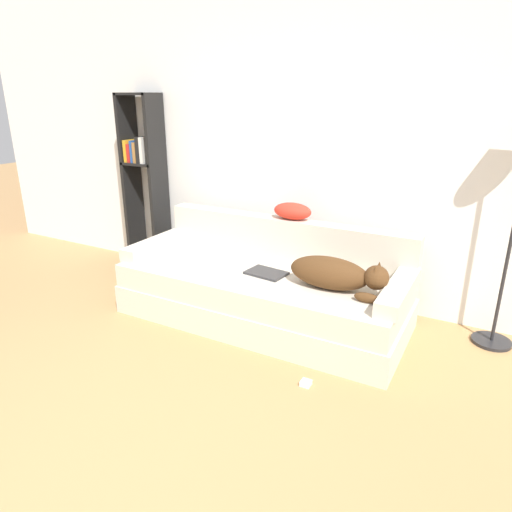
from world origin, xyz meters
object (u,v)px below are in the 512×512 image
couch (262,295)px  power_adapter (306,383)px  laptop (266,273)px  throw_pillow (293,211)px  dog (336,274)px  bookshelf (144,172)px

couch → power_adapter: 0.95m
laptop → throw_pillow: (-0.01, 0.47, 0.38)m
power_adapter → throw_pillow: bearing=119.3°
power_adapter → laptop: bearing=134.5°
dog → power_adapter: dog is taller
throw_pillow → bookshelf: (-1.66, 0.10, 0.17)m
couch → dog: 0.70m
laptop → bookshelf: bearing=168.0°
couch → laptop: size_ratio=7.04×
laptop → throw_pillow: throw_pillow is taller
couch → laptop: (0.06, -0.05, 0.22)m
dog → bookshelf: (-2.22, 0.59, 0.45)m
dog → laptop: bearing=177.6°
bookshelf → power_adapter: 2.73m
couch → throw_pillow: bearing=82.3°
couch → bookshelf: size_ratio=1.29×
throw_pillow → laptop: bearing=-89.2°
laptop → dog: bearing=4.4°
couch → bookshelf: (-1.61, 0.52, 0.77)m
throw_pillow → power_adapter: (0.60, -1.08, -0.79)m
throw_pillow → bookshelf: bookshelf is taller
laptop → power_adapter: 0.95m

